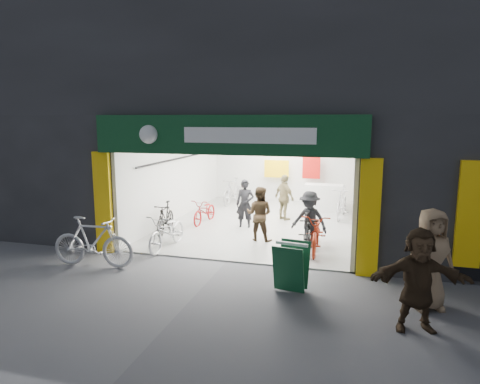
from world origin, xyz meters
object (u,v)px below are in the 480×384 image
at_px(bike_left_front, 168,231).
at_px(sandwich_board, 291,265).
at_px(pedestrian_near, 430,259).
at_px(parked_bike, 93,242).
at_px(bike_right_front, 308,234).

distance_m(bike_left_front, sandwich_board, 4.05).
relative_size(bike_left_front, sandwich_board, 1.90).
bearing_deg(pedestrian_near, bike_left_front, 139.26).
distance_m(pedestrian_near, sandwich_board, 2.55).
relative_size(bike_left_front, pedestrian_near, 0.99).
bearing_deg(pedestrian_near, parked_bike, 155.24).
xyz_separation_m(bike_right_front, pedestrian_near, (2.49, -2.73, 0.43)).
bearing_deg(parked_bike, pedestrian_near, -97.08).
bearing_deg(bike_right_front, sandwich_board, -101.47).
bearing_deg(bike_right_front, parked_bike, -163.68).
bearing_deg(bike_left_front, parked_bike, -118.50).
height_order(parked_bike, sandwich_board, parked_bike).
bearing_deg(pedestrian_near, sandwich_board, 154.80).
xyz_separation_m(pedestrian_near, sandwich_board, (-2.52, 0.13, -0.40)).
relative_size(bike_right_front, sandwich_board, 1.71).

